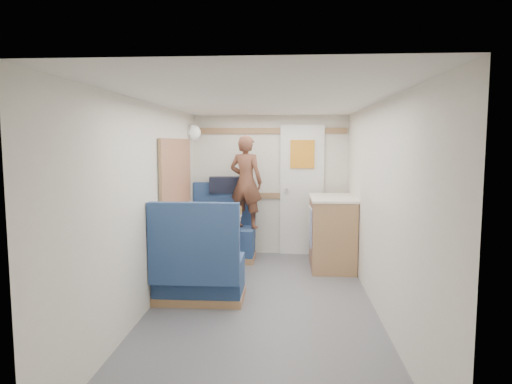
# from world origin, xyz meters

# --- Properties ---
(floor) EXTENTS (4.50, 4.50, 0.00)m
(floor) POSITION_xyz_m (0.00, 0.00, 0.00)
(floor) COLOR #515156
(floor) RESTS_ON ground
(ceiling) EXTENTS (4.50, 4.50, 0.00)m
(ceiling) POSITION_xyz_m (0.00, 0.00, 2.00)
(ceiling) COLOR silver
(ceiling) RESTS_ON wall_back
(wall_back) EXTENTS (2.20, 0.02, 2.00)m
(wall_back) POSITION_xyz_m (0.00, 2.25, 1.00)
(wall_back) COLOR silver
(wall_back) RESTS_ON floor
(wall_left) EXTENTS (0.02, 4.50, 2.00)m
(wall_left) POSITION_xyz_m (-1.10, 0.00, 1.00)
(wall_left) COLOR silver
(wall_left) RESTS_ON floor
(wall_right) EXTENTS (0.02, 4.50, 2.00)m
(wall_right) POSITION_xyz_m (1.10, 0.00, 1.00)
(wall_right) COLOR silver
(wall_right) RESTS_ON floor
(oak_trim_low) EXTENTS (2.15, 0.02, 0.08)m
(oak_trim_low) POSITION_xyz_m (0.00, 2.23, 0.85)
(oak_trim_low) COLOR #8E5940
(oak_trim_low) RESTS_ON wall_back
(oak_trim_high) EXTENTS (2.15, 0.02, 0.08)m
(oak_trim_high) POSITION_xyz_m (0.00, 2.23, 1.78)
(oak_trim_high) COLOR #8E5940
(oak_trim_high) RESTS_ON wall_back
(side_window) EXTENTS (0.04, 1.30, 0.72)m
(side_window) POSITION_xyz_m (-1.08, 1.00, 1.25)
(side_window) COLOR #99A98F
(side_window) RESTS_ON wall_left
(rear_door) EXTENTS (0.62, 0.12, 1.86)m
(rear_door) POSITION_xyz_m (0.45, 2.22, 0.97)
(rear_door) COLOR white
(rear_door) RESTS_ON wall_back
(dinette_table) EXTENTS (0.62, 0.92, 0.72)m
(dinette_table) POSITION_xyz_m (-0.65, 1.00, 0.57)
(dinette_table) COLOR white
(dinette_table) RESTS_ON floor
(bench_far) EXTENTS (0.90, 0.59, 1.05)m
(bench_far) POSITION_xyz_m (-0.65, 1.86, 0.30)
(bench_far) COLOR navy
(bench_far) RESTS_ON floor
(bench_near) EXTENTS (0.90, 0.59, 1.05)m
(bench_near) POSITION_xyz_m (-0.65, 0.14, 0.30)
(bench_near) COLOR navy
(bench_near) RESTS_ON floor
(ledge) EXTENTS (0.90, 0.14, 0.04)m
(ledge) POSITION_xyz_m (-0.65, 2.12, 0.88)
(ledge) COLOR #8E5940
(ledge) RESTS_ON bench_far
(dome_light) EXTENTS (0.20, 0.20, 0.20)m
(dome_light) POSITION_xyz_m (-1.04, 1.85, 1.75)
(dome_light) COLOR white
(dome_light) RESTS_ON wall_left
(galley_counter) EXTENTS (0.57, 0.92, 0.92)m
(galley_counter) POSITION_xyz_m (0.82, 1.55, 0.47)
(galley_counter) COLOR #8E5940
(galley_counter) RESTS_ON floor
(person) EXTENTS (0.53, 0.43, 1.26)m
(person) POSITION_xyz_m (-0.32, 1.83, 1.08)
(person) COLOR brown
(person) RESTS_ON bench_far
(duffel_bag) EXTENTS (0.49, 0.28, 0.23)m
(duffel_bag) POSITION_xyz_m (-0.63, 2.12, 1.01)
(duffel_bag) COLOR black
(duffel_bag) RESTS_ON ledge
(tray) EXTENTS (0.29, 0.35, 0.02)m
(tray) POSITION_xyz_m (-0.44, 0.70, 0.73)
(tray) COLOR white
(tray) RESTS_ON dinette_table
(orange_fruit) EXTENTS (0.07, 0.07, 0.07)m
(orange_fruit) POSITION_xyz_m (-0.49, 0.90, 0.77)
(orange_fruit) COLOR #DD6409
(orange_fruit) RESTS_ON tray
(cheese_block) EXTENTS (0.10, 0.07, 0.03)m
(cheese_block) POSITION_xyz_m (-0.53, 0.66, 0.75)
(cheese_block) COLOR #E8D386
(cheese_block) RESTS_ON tray
(wine_glass) EXTENTS (0.08, 0.08, 0.17)m
(wine_glass) POSITION_xyz_m (-0.68, 0.85, 0.84)
(wine_glass) COLOR white
(wine_glass) RESTS_ON dinette_table
(tumbler_left) EXTENTS (0.07, 0.07, 0.12)m
(tumbler_left) POSITION_xyz_m (-0.79, 0.62, 0.78)
(tumbler_left) COLOR white
(tumbler_left) RESTS_ON dinette_table
(tumbler_mid) EXTENTS (0.06, 0.06, 0.11)m
(tumbler_mid) POSITION_xyz_m (-0.81, 1.17, 0.77)
(tumbler_mid) COLOR white
(tumbler_mid) RESTS_ON dinette_table
(tumbler_right) EXTENTS (0.06, 0.06, 0.10)m
(tumbler_right) POSITION_xyz_m (-0.67, 1.14, 0.77)
(tumbler_right) COLOR white
(tumbler_right) RESTS_ON dinette_table
(beer_glass) EXTENTS (0.07, 0.07, 0.11)m
(beer_glass) POSITION_xyz_m (-0.45, 1.21, 0.78)
(beer_glass) COLOR #875513
(beer_glass) RESTS_ON dinette_table
(pepper_grinder) EXTENTS (0.03, 0.03, 0.09)m
(pepper_grinder) POSITION_xyz_m (-0.54, 0.92, 0.76)
(pepper_grinder) COLOR black
(pepper_grinder) RESTS_ON dinette_table
(salt_grinder) EXTENTS (0.04, 0.04, 0.09)m
(salt_grinder) POSITION_xyz_m (-0.66, 1.00, 0.76)
(salt_grinder) COLOR silver
(salt_grinder) RESTS_ON dinette_table
(bread_loaf) EXTENTS (0.20, 0.26, 0.09)m
(bread_loaf) POSITION_xyz_m (-0.43, 1.38, 0.77)
(bread_loaf) COLOR brown
(bread_loaf) RESTS_ON dinette_table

